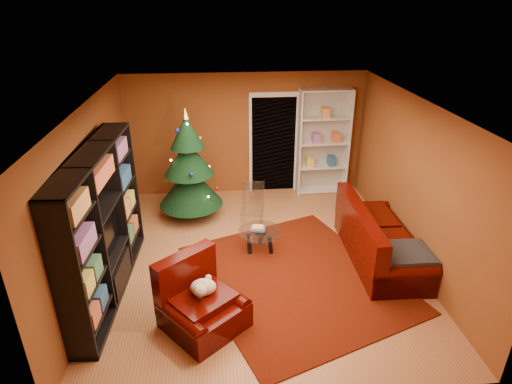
{
  "coord_description": "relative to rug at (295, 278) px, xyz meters",
  "views": [
    {
      "loc": [
        -0.6,
        -5.97,
        4.05
      ],
      "look_at": [
        0.0,
        0.4,
        1.05
      ],
      "focal_mm": 30.0,
      "sensor_mm": 36.0,
      "label": 1
    }
  ],
  "objects": [
    {
      "name": "ceiling",
      "position": [
        -0.52,
        0.59,
        2.62
      ],
      "size": [
        5.0,
        5.5,
        0.05
      ],
      "primitive_type": "cube",
      "color": "silver",
      "rests_on": "wall_back"
    },
    {
      "name": "media_unit",
      "position": [
        -2.79,
        0.0,
        1.07
      ],
      "size": [
        0.58,
        2.85,
        2.17
      ],
      "primitive_type": null,
      "rotation": [
        0.0,
        0.0,
        -0.05
      ],
      "color": "black",
      "rests_on": "floor"
    },
    {
      "name": "christmas_tree",
      "position": [
        -1.68,
        2.24,
        1.05
      ],
      "size": [
        1.61,
        1.61,
        2.19
      ],
      "primitive_type": null,
      "rotation": [
        0.0,
        0.0,
        -0.4
      ],
      "color": "black",
      "rests_on": "floor"
    },
    {
      "name": "white_bookshelf",
      "position": [
        1.13,
        3.16,
        1.13
      ],
      "size": [
        1.09,
        0.41,
        2.33
      ],
      "primitive_type": null,
      "rotation": [
        0.0,
        0.0,
        0.01
      ],
      "color": "white",
      "rests_on": "floor"
    },
    {
      "name": "acrylic_chair",
      "position": [
        -0.54,
        1.56,
        0.4
      ],
      "size": [
        0.5,
        0.53,
        0.82
      ],
      "primitive_type": null,
      "rotation": [
        0.0,
        0.0,
        -0.19
      ],
      "color": "#66605B",
      "rests_on": "rug"
    },
    {
      "name": "armchair",
      "position": [
        -1.39,
        -0.93,
        0.38
      ],
      "size": [
        1.42,
        1.42,
        0.79
      ],
      "primitive_type": null,
      "rotation": [
        0.0,
        0.0,
        0.69
      ],
      "color": "#330401",
      "rests_on": "rug"
    },
    {
      "name": "coffee_table",
      "position": [
        -0.46,
        0.84,
        0.19
      ],
      "size": [
        0.89,
        0.89,
        0.47
      ],
      "primitive_type": null,
      "rotation": [
        0.0,
        0.0,
        -0.2
      ],
      "color": "gray",
      "rests_on": "rug"
    },
    {
      "name": "gift_box_red",
      "position": [
        -1.73,
        2.84,
        0.1
      ],
      "size": [
        0.28,
        0.28,
        0.22
      ],
      "primitive_type": "cube",
      "rotation": [
        0.0,
        0.0,
        -0.29
      ],
      "color": "maroon",
      "rests_on": "floor"
    },
    {
      "name": "wall_right",
      "position": [
        2.01,
        0.59,
        1.29
      ],
      "size": [
        0.05,
        5.5,
        2.6
      ],
      "primitive_type": "cube",
      "color": "brown",
      "rests_on": "ground"
    },
    {
      "name": "wall_back",
      "position": [
        -0.52,
        3.36,
        1.29
      ],
      "size": [
        5.0,
        0.05,
        2.6
      ],
      "primitive_type": "cube",
      "color": "brown",
      "rests_on": "ground"
    },
    {
      "name": "floor",
      "position": [
        -0.52,
        0.59,
        -0.03
      ],
      "size": [
        5.0,
        5.5,
        0.05
      ],
      "primitive_type": "cube",
      "color": "#A5633A",
      "rests_on": "ground"
    },
    {
      "name": "sofa",
      "position": [
        1.5,
        0.42,
        0.46
      ],
      "size": [
        1.04,
        2.22,
        0.94
      ],
      "primitive_type": null,
      "rotation": [
        0.0,
        0.0,
        1.55
      ],
      "color": "#330401",
      "rests_on": "rug"
    },
    {
      "name": "wall_left",
      "position": [
        -3.04,
        0.59,
        1.29
      ],
      "size": [
        0.05,
        5.5,
        2.6
      ],
      "primitive_type": "cube",
      "color": "brown",
      "rests_on": "ground"
    },
    {
      "name": "rug",
      "position": [
        0.0,
        0.0,
        0.0
      ],
      "size": [
        3.74,
        4.01,
        0.02
      ],
      "primitive_type": "cube",
      "rotation": [
        0.0,
        0.0,
        0.36
      ],
      "color": "#541406",
      "rests_on": "floor"
    },
    {
      "name": "dog",
      "position": [
        -1.38,
        -0.86,
        0.58
      ],
      "size": [
        0.5,
        0.49,
        0.26
      ],
      "primitive_type": null,
      "rotation": [
        0.0,
        0.0,
        0.69
      ],
      "color": "beige",
      "rests_on": "armchair"
    },
    {
      "name": "gift_box_teal",
      "position": [
        -1.82,
        2.75,
        0.15
      ],
      "size": [
        0.42,
        0.42,
        0.33
      ],
      "primitive_type": "cube",
      "rotation": [
        0.0,
        0.0,
        -0.34
      ],
      "color": "#1F747D",
      "rests_on": "floor"
    },
    {
      "name": "doorway",
      "position": [
        0.08,
        3.32,
        1.04
      ],
      "size": [
        1.06,
        0.6,
        2.16
      ],
      "primitive_type": null,
      "color": "black",
      "rests_on": "floor"
    }
  ]
}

